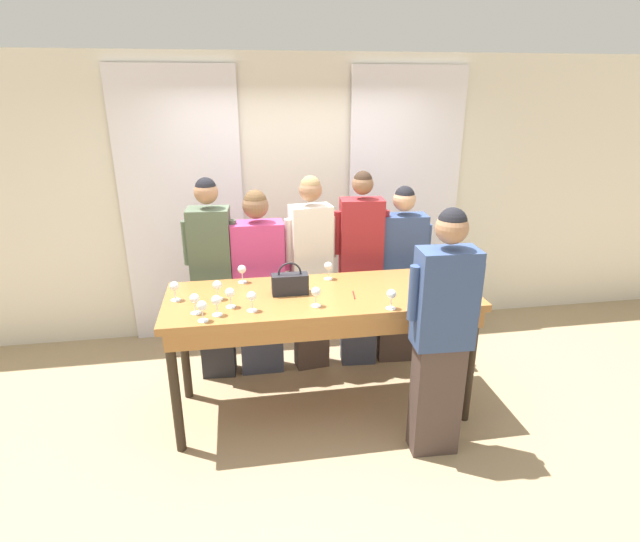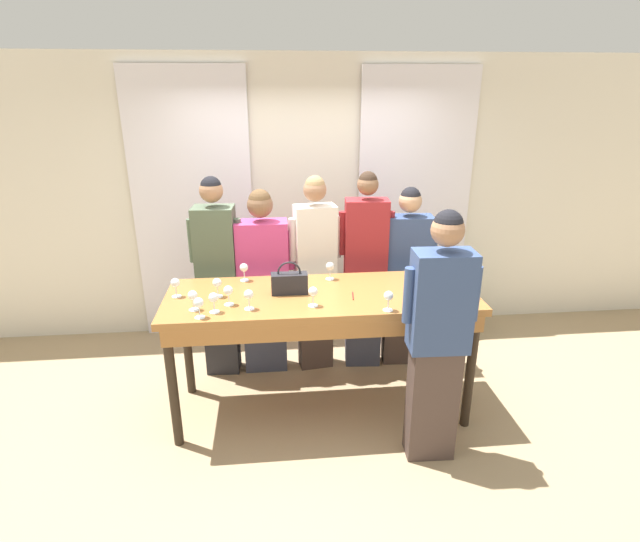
{
  "view_description": "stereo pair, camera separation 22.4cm",
  "coord_description": "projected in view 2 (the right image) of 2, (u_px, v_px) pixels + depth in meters",
  "views": [
    {
      "loc": [
        -0.58,
        -3.43,
        2.5
      ],
      "look_at": [
        0.0,
        0.08,
        1.17
      ],
      "focal_mm": 28.0,
      "sensor_mm": 36.0,
      "label": 1
    },
    {
      "loc": [
        -0.36,
        -3.46,
        2.5
      ],
      "look_at": [
        0.0,
        0.08,
        1.17
      ],
      "focal_mm": 28.0,
      "sensor_mm": 36.0,
      "label": 2
    }
  ],
  "objects": [
    {
      "name": "ground_plane",
      "position": [
        321.0,
        407.0,
        4.13
      ],
      "size": [
        18.0,
        18.0,
        0.0
      ],
      "primitive_type": "plane",
      "color": "tan"
    },
    {
      "name": "wall_back",
      "position": [
        305.0,
        200.0,
        5.11
      ],
      "size": [
        12.0,
        0.06,
        2.8
      ],
      "color": "silver",
      "rests_on": "ground_plane"
    },
    {
      "name": "curtain_panel_left",
      "position": [
        193.0,
        209.0,
        4.96
      ],
      "size": [
        1.17,
        0.03,
        2.69
      ],
      "color": "white",
      "rests_on": "ground_plane"
    },
    {
      "name": "curtain_panel_right",
      "position": [
        414.0,
        204.0,
        5.17
      ],
      "size": [
        1.17,
        0.03,
        2.69
      ],
      "color": "white",
      "rests_on": "ground_plane"
    },
    {
      "name": "tasting_bar",
      "position": [
        321.0,
        307.0,
        3.79
      ],
      "size": [
        2.34,
        0.83,
        1.02
      ],
      "color": "#9E6633",
      "rests_on": "ground_plane"
    },
    {
      "name": "wine_bottle",
      "position": [
        464.0,
        283.0,
        3.68
      ],
      "size": [
        0.07,
        0.07,
        0.3
      ],
      "color": "black",
      "rests_on": "tasting_bar"
    },
    {
      "name": "handbag",
      "position": [
        289.0,
        282.0,
        3.75
      ],
      "size": [
        0.27,
        0.11,
        0.25
      ],
      "color": "#232328",
      "rests_on": "tasting_bar"
    },
    {
      "name": "wine_glass_front_left",
      "position": [
        199.0,
        304.0,
        3.34
      ],
      "size": [
        0.07,
        0.07,
        0.15
      ],
      "color": "white",
      "rests_on": "tasting_bar"
    },
    {
      "name": "wine_glass_front_mid",
      "position": [
        389.0,
        297.0,
        3.45
      ],
      "size": [
        0.07,
        0.07,
        0.15
      ],
      "color": "white",
      "rests_on": "tasting_bar"
    },
    {
      "name": "wine_glass_front_right",
      "position": [
        313.0,
        292.0,
        3.52
      ],
      "size": [
        0.07,
        0.07,
        0.15
      ],
      "color": "white",
      "rests_on": "tasting_bar"
    },
    {
      "name": "wine_glass_center_left",
      "position": [
        330.0,
        267.0,
        4.01
      ],
      "size": [
        0.07,
        0.07,
        0.15
      ],
      "color": "white",
      "rests_on": "tasting_bar"
    },
    {
      "name": "wine_glass_center_mid",
      "position": [
        193.0,
        296.0,
        3.46
      ],
      "size": [
        0.07,
        0.07,
        0.15
      ],
      "color": "white",
      "rests_on": "tasting_bar"
    },
    {
      "name": "wine_glass_center_right",
      "position": [
        217.0,
        284.0,
        3.68
      ],
      "size": [
        0.07,
        0.07,
        0.15
      ],
      "color": "white",
      "rests_on": "tasting_bar"
    },
    {
      "name": "wine_glass_back_left",
      "position": [
        228.0,
        291.0,
        3.54
      ],
      "size": [
        0.07,
        0.07,
        0.15
      ],
      "color": "white",
      "rests_on": "tasting_bar"
    },
    {
      "name": "wine_glass_back_mid",
      "position": [
        175.0,
        284.0,
        3.68
      ],
      "size": [
        0.07,
        0.07,
        0.15
      ],
      "color": "white",
      "rests_on": "tasting_bar"
    },
    {
      "name": "wine_glass_back_right",
      "position": [
        244.0,
        268.0,
        3.98
      ],
      "size": [
        0.07,
        0.07,
        0.15
      ],
      "color": "white",
      "rests_on": "tasting_bar"
    },
    {
      "name": "wine_glass_near_host",
      "position": [
        214.0,
        298.0,
        3.42
      ],
      "size": [
        0.07,
        0.07,
        0.15
      ],
      "color": "white",
      "rests_on": "tasting_bar"
    },
    {
      "name": "wine_glass_by_bottle",
      "position": [
        249.0,
        295.0,
        3.47
      ],
      "size": [
        0.07,
        0.07,
        0.15
      ],
      "color": "white",
      "rests_on": "tasting_bar"
    },
    {
      "name": "pen",
      "position": [
        353.0,
        296.0,
        3.72
      ],
      "size": [
        0.03,
        0.14,
        0.01
      ],
      "color": "maroon",
      "rests_on": "tasting_bar"
    },
    {
      "name": "guest_olive_jacket",
      "position": [
        218.0,
        276.0,
        4.36
      ],
      "size": [
        0.46,
        0.27,
        1.81
      ],
      "color": "#28282D",
      "rests_on": "ground_plane"
    },
    {
      "name": "guest_pink_top",
      "position": [
        263.0,
        281.0,
        4.42
      ],
      "size": [
        0.56,
        0.24,
        1.69
      ],
      "color": "#383D51",
      "rests_on": "ground_plane"
    },
    {
      "name": "guest_cream_sweater",
      "position": [
        315.0,
        271.0,
        4.43
      ],
      "size": [
        0.47,
        0.25,
        1.8
      ],
      "color": "#473833",
      "rests_on": "ground_plane"
    },
    {
      "name": "guest_striped_shirt",
      "position": [
        365.0,
        270.0,
        4.48
      ],
      "size": [
        0.49,
        0.25,
        1.82
      ],
      "color": "#383D51",
      "rests_on": "ground_plane"
    },
    {
      "name": "guest_navy_coat",
      "position": [
        406.0,
        276.0,
        4.54
      ],
      "size": [
        0.54,
        0.24,
        1.68
      ],
      "color": "#473833",
      "rests_on": "ground_plane"
    },
    {
      "name": "host_pouring",
      "position": [
        438.0,
        337.0,
        3.29
      ],
      "size": [
        0.5,
        0.24,
        1.8
      ],
      "color": "#473833",
      "rests_on": "ground_plane"
    },
    {
      "name": "potted_plant",
      "position": [
        458.0,
        304.0,
        5.3
      ],
      "size": [
        0.32,
        0.32,
        0.64
      ],
      "color": "#4C4C51",
      "rests_on": "ground_plane"
    }
  ]
}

